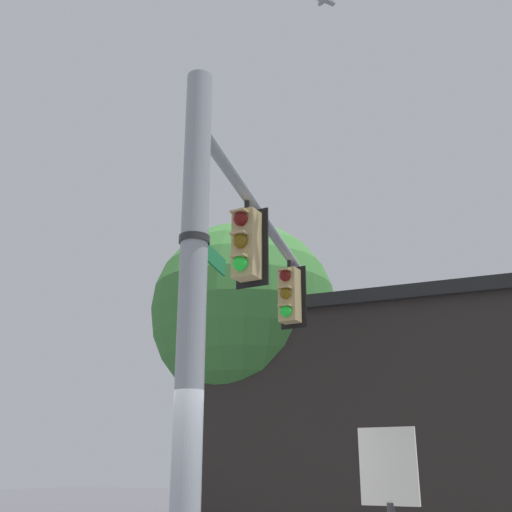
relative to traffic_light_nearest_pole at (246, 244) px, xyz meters
name	(u,v)px	position (x,y,z in m)	size (l,w,h in m)	color
signal_pole	(191,327)	(-0.50, 2.05, -1.69)	(0.31, 0.31, 6.35)	gray
mast_arm	(261,217)	(0.20, -0.85, 0.79)	(0.18, 0.18, 5.96)	gray
traffic_light_nearest_pole	(246,244)	(0.00, 0.00, 0.00)	(0.54, 0.49, 1.31)	black
traffic_light_mid_inner	(289,295)	(0.70, -2.89, 0.00)	(0.54, 0.49, 1.31)	black
street_name_sign	(202,247)	(-0.44, 1.81, -0.69)	(0.45, 1.24, 0.22)	#147238
bird_flying	(323,0)	(-1.26, -0.31, 4.16)	(0.32, 0.41, 0.09)	gray
storefront_building	(392,427)	(0.76, -9.16, -2.14)	(9.47, 9.76, 5.44)	#282321
tree_by_storefront	(244,314)	(3.60, -6.16, 0.64)	(4.82, 4.82, 7.94)	#4C3823
historical_marker	(391,502)	(-2.26, 1.00, -3.47)	(0.60, 0.08, 2.13)	#333333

